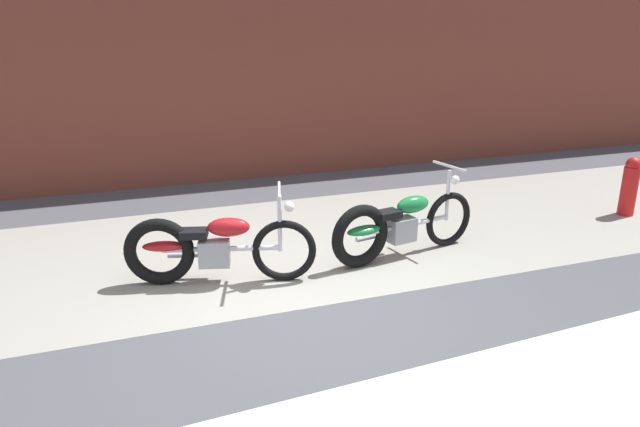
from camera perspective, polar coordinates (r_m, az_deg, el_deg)
name	(u,v)px	position (r m, az deg, el deg)	size (l,w,h in m)	color
ground_plane	(309,308)	(5.76, -1.10, -9.20)	(80.00, 80.00, 0.00)	#47474C
sidewalk_slab	(264,246)	(7.29, -5.51, -3.14)	(36.00, 3.50, 0.01)	gray
brick_building_wall	(205,17)	(10.17, -11.11, 18.19)	(36.00, 0.50, 5.38)	brown
motorcycle_red	(207,248)	(6.25, -10.94, -3.27)	(1.96, 0.79, 1.03)	black
motorcycle_green	(396,226)	(6.82, 7.36, -1.20)	(1.99, 0.65, 1.03)	black
fire_hydrant	(630,186)	(9.37, 27.88, 2.37)	(0.22, 0.22, 0.84)	red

